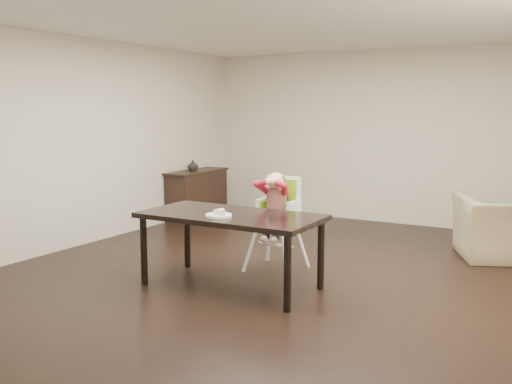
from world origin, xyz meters
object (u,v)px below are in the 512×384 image
(high_chair, at_px, (278,201))
(armchair, at_px, (511,218))
(dining_table, at_px, (231,221))
(sideboard, at_px, (197,194))

(high_chair, distance_m, armchair, 2.84)
(dining_table, height_order, high_chair, high_chair)
(high_chair, xyz_separation_m, sideboard, (-2.57, 2.05, -0.38))
(dining_table, distance_m, armchair, 3.46)
(dining_table, bearing_deg, armchair, 47.80)
(armchair, xyz_separation_m, sideboard, (-4.78, 0.30, -0.11))
(dining_table, bearing_deg, sideboard, 130.73)
(armchair, relative_size, sideboard, 0.92)
(sideboard, bearing_deg, armchair, -3.58)
(dining_table, height_order, sideboard, sideboard)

